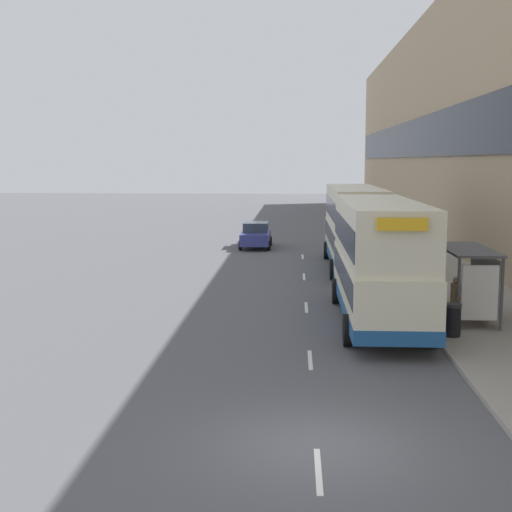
# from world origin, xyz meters

# --- Properties ---
(ground_plane) EXTENTS (220.00, 220.00, 0.00)m
(ground_plane) POSITION_xyz_m (0.00, 0.00, 0.00)
(ground_plane) COLOR #515156
(pavement) EXTENTS (5.00, 93.00, 0.14)m
(pavement) POSITION_xyz_m (6.50, 38.50, 0.07)
(pavement) COLOR gray
(pavement) RESTS_ON ground_plane
(terrace_facade) EXTENTS (3.10, 93.00, 16.56)m
(terrace_facade) POSITION_xyz_m (10.49, 38.50, 8.28)
(terrace_facade) COLOR tan
(terrace_facade) RESTS_ON ground_plane
(lane_mark_0) EXTENTS (0.12, 2.00, 0.01)m
(lane_mark_0) POSITION_xyz_m (0.00, -1.19, 0.01)
(lane_mark_0) COLOR silver
(lane_mark_0) RESTS_ON ground_plane
(lane_mark_1) EXTENTS (0.12, 2.00, 0.01)m
(lane_mark_1) POSITION_xyz_m (0.00, 6.20, 0.01)
(lane_mark_1) COLOR silver
(lane_mark_1) RESTS_ON ground_plane
(lane_mark_2) EXTENTS (0.12, 2.00, 0.01)m
(lane_mark_2) POSITION_xyz_m (0.00, 13.59, 0.01)
(lane_mark_2) COLOR silver
(lane_mark_2) RESTS_ON ground_plane
(lane_mark_3) EXTENTS (0.12, 2.00, 0.01)m
(lane_mark_3) POSITION_xyz_m (0.00, 20.97, 0.01)
(lane_mark_3) COLOR silver
(lane_mark_3) RESTS_ON ground_plane
(lane_mark_4) EXTENTS (0.12, 2.00, 0.01)m
(lane_mark_4) POSITION_xyz_m (0.00, 28.36, 0.01)
(lane_mark_4) COLOR silver
(lane_mark_4) RESTS_ON ground_plane
(bus_shelter) EXTENTS (1.60, 4.20, 2.48)m
(bus_shelter) POSITION_xyz_m (5.77, 11.19, 1.88)
(bus_shelter) COLOR #4C4C51
(bus_shelter) RESTS_ON ground_plane
(double_decker_bus_near) EXTENTS (2.85, 10.27, 4.30)m
(double_decker_bus_near) POSITION_xyz_m (2.47, 11.02, 2.28)
(double_decker_bus_near) COLOR beige
(double_decker_bus_near) RESTS_ON ground_plane
(double_decker_bus_ahead) EXTENTS (2.85, 11.34, 4.30)m
(double_decker_bus_ahead) POSITION_xyz_m (2.66, 23.77, 2.29)
(double_decker_bus_ahead) COLOR beige
(double_decker_bus_ahead) RESTS_ON ground_plane
(car_0) EXTENTS (2.02, 4.48, 1.66)m
(car_0) POSITION_xyz_m (-3.03, 32.79, 0.83)
(car_0) COLOR navy
(car_0) RESTS_ON ground_plane
(pedestrian_1) EXTENTS (0.33, 0.33, 1.65)m
(pedestrian_1) POSITION_xyz_m (6.84, 12.64, 0.98)
(pedestrian_1) COLOR #23232D
(pedestrian_1) RESTS_ON ground_plane
(pedestrian_2) EXTENTS (0.34, 0.34, 1.73)m
(pedestrian_2) POSITION_xyz_m (5.09, 13.54, 1.02)
(pedestrian_2) COLOR #23232D
(pedestrian_2) RESTS_ON ground_plane
(pedestrian_3) EXTENTS (0.33, 0.33, 1.66)m
(pedestrian_3) POSITION_xyz_m (4.95, 10.19, 0.99)
(pedestrian_3) COLOR #23232D
(pedestrian_3) RESTS_ON ground_plane
(litter_bin) EXTENTS (0.55, 0.55, 1.05)m
(litter_bin) POSITION_xyz_m (4.55, 8.71, 0.67)
(litter_bin) COLOR black
(litter_bin) RESTS_ON ground_plane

